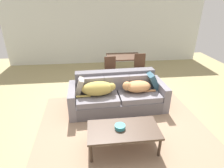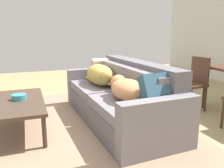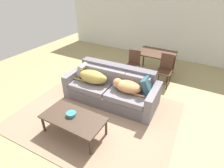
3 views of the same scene
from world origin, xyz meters
name	(u,v)px [view 1 (image 1 of 3)]	position (x,y,z in m)	size (l,w,h in m)	color
ground_plane	(120,114)	(0.00, 0.00, 0.00)	(10.00, 10.00, 0.00)	tan
back_partition	(106,30)	(0.00, 4.00, 1.35)	(8.00, 0.12, 2.70)	silver
area_rug	(122,124)	(-0.02, -0.39, 0.01)	(3.57, 2.83, 0.01)	#9B7C62
couch	(117,95)	(-0.02, 0.35, 0.34)	(2.38, 1.05, 0.88)	#5E5A60
dog_on_left_cushion	(99,88)	(-0.48, 0.19, 0.62)	(0.92, 0.40, 0.33)	tan
dog_on_right_cushion	(136,86)	(0.43, 0.25, 0.60)	(0.82, 0.43, 0.28)	tan
throw_pillow_by_left_arm	(80,86)	(-0.93, 0.37, 0.63)	(0.12, 0.40, 0.40)	#B0A392
throw_pillow_by_right_arm	(152,80)	(0.88, 0.45, 0.65)	(0.13, 0.42, 0.42)	#305465
coffee_table	(123,131)	(-0.11, -1.06, 0.38)	(1.27, 0.65, 0.43)	#463529
bowl_on_coffee_table	(120,127)	(-0.17, -1.04, 0.46)	(0.19, 0.19, 0.07)	teal
dining_table	(124,58)	(0.48, 2.31, 0.67)	(1.16, 0.85, 0.75)	#462C1E
dining_chair_near_left	(111,70)	(-0.04, 1.70, 0.50)	(0.45, 0.45, 0.90)	#462C1E
dining_chair_near_right	(140,67)	(0.93, 1.78, 0.51)	(0.41, 0.41, 0.94)	#462C1E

